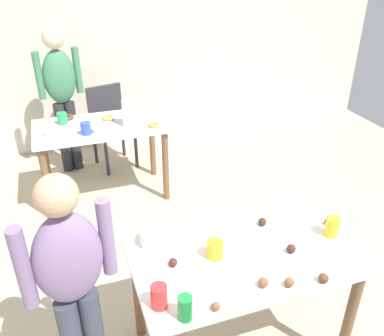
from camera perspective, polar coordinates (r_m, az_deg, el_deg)
name	(u,v)px	position (r m, az deg, el deg)	size (l,w,h in m)	color
ground_plane	(245,331)	(2.83, 7.39, -21.73)	(6.40, 6.40, 0.00)	tan
wall_back	(130,32)	(4.94, -8.63, 18.26)	(6.40, 0.10, 2.60)	beige
dining_table_near	(242,267)	(2.29, 7.08, -13.66)	(1.19, 0.70, 0.75)	silver
dining_table_far	(102,136)	(3.84, -12.55, 4.38)	(1.18, 0.63, 0.75)	silver
chair_far_table	(110,122)	(4.52, -11.40, 6.40)	(0.48, 0.48, 0.87)	#2D2D33
person_girl_near	(72,280)	(2.04, -16.43, -14.76)	(0.45, 0.28, 1.37)	#383D4C
person_adult_far	(61,90)	(4.36, -17.85, 10.40)	(0.45, 0.27, 1.51)	#28282D
mixing_bowl	(156,237)	(2.24, -5.09, -9.64)	(0.17, 0.17, 0.08)	white
soda_can	(185,308)	(1.84, -0.97, -19.00)	(0.07, 0.07, 0.12)	#198438
fork_near	(219,230)	(2.35, 3.79, -8.65)	(0.17, 0.02, 0.01)	silver
cup_near_0	(215,250)	(2.14, 3.21, -11.33)	(0.09, 0.09, 0.09)	yellow
cup_near_1	(159,297)	(1.90, -4.64, -17.50)	(0.08, 0.08, 0.12)	red
cup_near_2	(332,227)	(2.40, 19.01, -7.80)	(0.08, 0.08, 0.11)	yellow
cake_ball_0	(216,307)	(1.91, 3.32, -18.80)	(0.04, 0.04, 0.04)	brown
cake_ball_1	(262,222)	(2.40, 9.82, -7.44)	(0.05, 0.05, 0.05)	#3D2319
cake_ball_2	(324,278)	(2.12, 17.94, -14.46)	(0.05, 0.05, 0.05)	brown
cake_ball_3	(218,243)	(2.23, 3.72, -10.41)	(0.04, 0.04, 0.04)	brown
cake_ball_4	(328,222)	(2.50, 18.50, -7.15)	(0.04, 0.04, 0.04)	#3D2319
cake_ball_5	(263,282)	(2.03, 9.94, -15.52)	(0.05, 0.05, 0.05)	brown
cake_ball_6	(291,249)	(2.24, 13.72, -10.92)	(0.05, 0.05, 0.05)	#3D2319
cake_ball_7	(173,262)	(2.11, -2.68, -13.06)	(0.05, 0.05, 0.05)	#3D2319
cake_ball_8	(289,282)	(2.05, 13.46, -15.31)	(0.05, 0.05, 0.05)	brown
pitcher_far	(129,113)	(3.68, -8.87, 7.61)	(0.12, 0.12, 0.24)	white
cup_far_0	(86,128)	(3.60, -14.65, 5.38)	(0.09, 0.09, 0.11)	#3351B2
cup_far_1	(62,118)	(3.88, -17.71, 6.64)	(0.09, 0.09, 0.10)	green
donut_far_0	(154,125)	(3.67, -5.37, 6.05)	(0.10, 0.10, 0.03)	gold
donut_far_1	(50,131)	(3.72, -19.33, 4.89)	(0.14, 0.14, 0.04)	white
donut_far_2	(132,112)	(3.97, -8.37, 7.74)	(0.13, 0.13, 0.04)	white
donut_far_3	(108,118)	(3.89, -11.64, 6.92)	(0.11, 0.11, 0.03)	gold
donut_far_4	(67,117)	(3.99, -17.07, 6.80)	(0.12, 0.12, 0.04)	brown
donut_far_5	(99,129)	(3.66, -12.91, 5.39)	(0.13, 0.13, 0.04)	white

